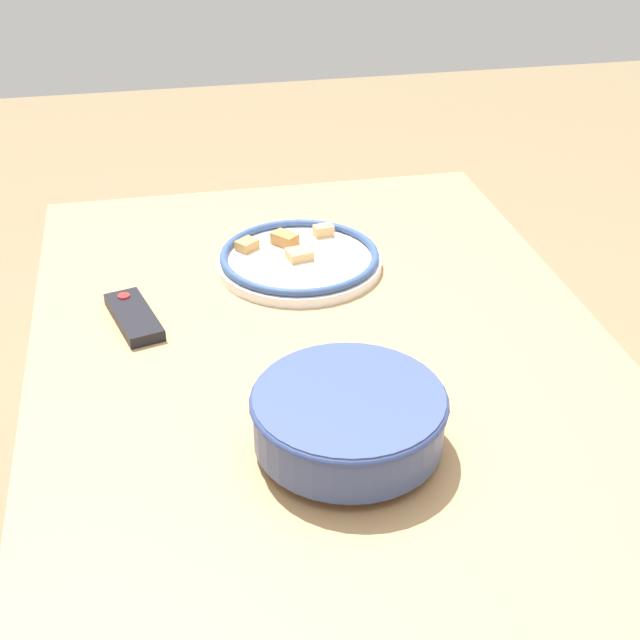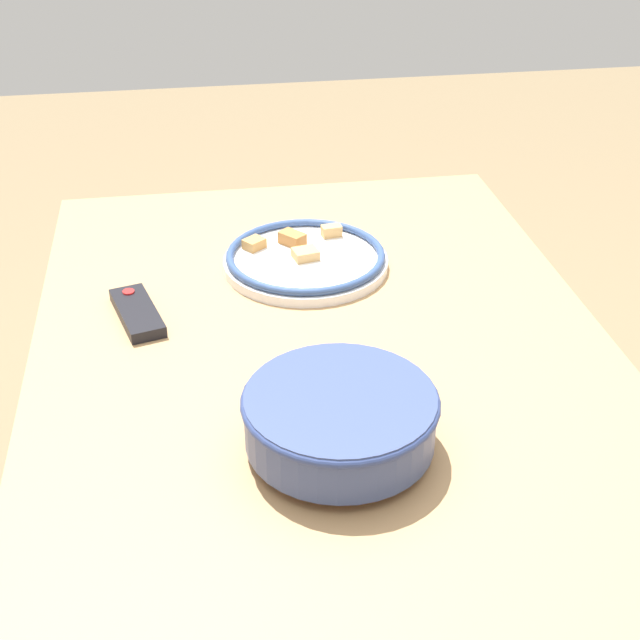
# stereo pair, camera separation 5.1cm
# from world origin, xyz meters

# --- Properties ---
(dining_table) EXTENTS (1.28, 0.92, 0.77)m
(dining_table) POSITION_xyz_m (0.00, 0.00, 0.68)
(dining_table) COLOR tan
(dining_table) RESTS_ON ground_plane
(noodle_bowl) EXTENTS (0.26, 0.26, 0.09)m
(noodle_bowl) POSITION_xyz_m (-0.26, 0.02, 0.82)
(noodle_bowl) COLOR #384775
(noodle_bowl) RESTS_ON dining_table
(food_plate) EXTENTS (0.30, 0.30, 0.04)m
(food_plate) POSITION_xyz_m (0.26, -0.01, 0.79)
(food_plate) COLOR white
(food_plate) RESTS_ON dining_table
(tv_remote) EXTENTS (0.17, 0.10, 0.02)m
(tv_remote) POSITION_xyz_m (0.12, 0.29, 0.78)
(tv_remote) COLOR black
(tv_remote) RESTS_ON dining_table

